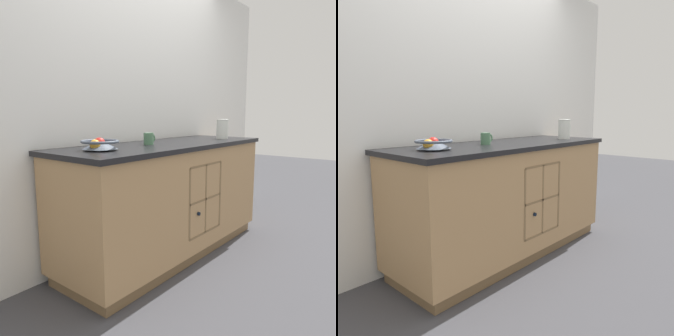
# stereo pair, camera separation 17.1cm
# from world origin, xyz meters

# --- Properties ---
(ground_plane) EXTENTS (14.00, 14.00, 0.00)m
(ground_plane) POSITION_xyz_m (0.00, 0.00, 0.00)
(ground_plane) COLOR #424247
(back_wall) EXTENTS (4.40, 0.06, 2.55)m
(back_wall) POSITION_xyz_m (0.00, 0.40, 1.27)
(back_wall) COLOR white
(back_wall) RESTS_ON ground_plane
(kitchen_island) EXTENTS (2.00, 0.69, 0.93)m
(kitchen_island) POSITION_xyz_m (0.00, -0.00, 0.47)
(kitchen_island) COLOR brown
(kitchen_island) RESTS_ON ground_plane
(fruit_bowl) EXTENTS (0.25, 0.25, 0.08)m
(fruit_bowl) POSITION_xyz_m (-0.70, 0.01, 0.97)
(fruit_bowl) COLOR #4C5666
(fruit_bowl) RESTS_ON kitchen_island
(white_pitcher) EXTENTS (0.18, 0.12, 0.18)m
(white_pitcher) POSITION_xyz_m (0.70, -0.11, 1.03)
(white_pitcher) COLOR silver
(white_pitcher) RESTS_ON kitchen_island
(ceramic_mug) EXTENTS (0.11, 0.08, 0.09)m
(ceramic_mug) POSITION_xyz_m (-0.20, 0.03, 0.98)
(ceramic_mug) COLOR #4C7A56
(ceramic_mug) RESTS_ON kitchen_island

